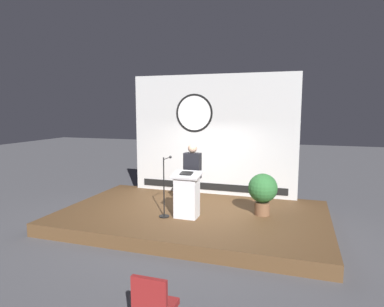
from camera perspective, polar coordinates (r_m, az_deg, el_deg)
ground_plane at (r=8.44m, az=0.16°, el=-11.77°), size 40.00×40.00×0.00m
stage_platform at (r=8.39m, az=0.16°, el=-10.81°), size 6.40×4.00×0.30m
banner_display at (r=9.77m, az=3.43°, el=3.16°), size 4.88×0.12×3.49m
podium at (r=7.78m, az=-0.92°, el=-7.10°), size 0.64×0.50×1.08m
speaker_person at (r=8.15m, az=0.08°, el=-4.06°), size 0.40×0.26×1.67m
microphone_stand at (r=7.88m, az=-4.64°, el=-7.17°), size 0.24×0.58×1.40m
potted_plant at (r=8.10m, az=12.00°, el=-6.16°), size 0.69×0.69×0.99m
audience_chair_left at (r=4.38m, az=-6.55°, el=-24.24°), size 0.44×0.45×0.89m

